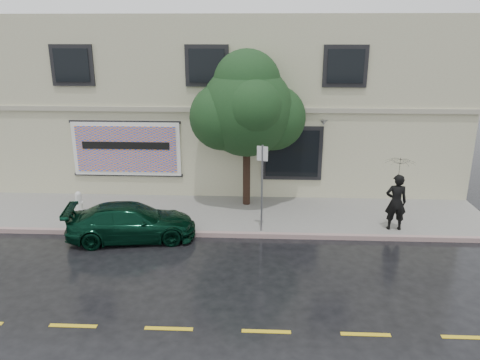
{
  "coord_description": "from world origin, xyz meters",
  "views": [
    {
      "loc": [
        2.04,
        -12.43,
        6.42
      ],
      "look_at": [
        1.34,
        2.2,
        1.73
      ],
      "focal_mm": 35.0,
      "sensor_mm": 36.0,
      "label": 1
    }
  ],
  "objects_px": {
    "car": "(132,222)",
    "street_tree": "(247,110)",
    "fire_hydrant": "(79,202)",
    "pedestrian": "(396,202)"
  },
  "relations": [
    {
      "from": "car",
      "to": "fire_hydrant",
      "type": "relative_size",
      "value": 5.02
    },
    {
      "from": "car",
      "to": "street_tree",
      "type": "height_order",
      "value": "street_tree"
    },
    {
      "from": "fire_hydrant",
      "to": "street_tree",
      "type": "bearing_deg",
      "value": 7.79
    },
    {
      "from": "car",
      "to": "pedestrian",
      "type": "bearing_deg",
      "value": -93.51
    },
    {
      "from": "street_tree",
      "to": "fire_hydrant",
      "type": "xyz_separation_m",
      "value": [
        -5.98,
        -1.2,
        -3.16
      ]
    },
    {
      "from": "car",
      "to": "street_tree",
      "type": "relative_size",
      "value": 0.77
    },
    {
      "from": "street_tree",
      "to": "fire_hydrant",
      "type": "height_order",
      "value": "street_tree"
    },
    {
      "from": "car",
      "to": "fire_hydrant",
      "type": "xyz_separation_m",
      "value": [
        -2.41,
        1.8,
        -0.05
      ]
    },
    {
      "from": "car",
      "to": "street_tree",
      "type": "xyz_separation_m",
      "value": [
        3.57,
        3.0,
        3.11
      ]
    },
    {
      "from": "pedestrian",
      "to": "fire_hydrant",
      "type": "xyz_separation_m",
      "value": [
        -10.92,
        0.95,
        -0.56
      ]
    }
  ]
}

